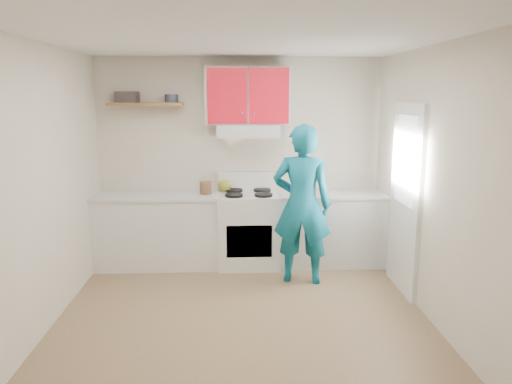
{
  "coord_description": "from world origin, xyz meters",
  "views": [
    {
      "loc": [
        -0.06,
        -4.34,
        2.14
      ],
      "look_at": [
        0.15,
        0.55,
        1.15
      ],
      "focal_mm": 34.01,
      "sensor_mm": 36.0,
      "label": 1
    }
  ],
  "objects_px": {
    "stove": "(249,229)",
    "tin": "(172,98)",
    "person": "(302,205)",
    "crock": "(206,189)",
    "kettle": "(225,186)"
  },
  "relations": [
    {
      "from": "stove",
      "to": "tin",
      "type": "bearing_deg",
      "value": 168.08
    },
    {
      "from": "person",
      "to": "tin",
      "type": "bearing_deg",
      "value": -15.55
    },
    {
      "from": "crock",
      "to": "person",
      "type": "xyz_separation_m",
      "value": [
        1.12,
        -0.6,
        -0.08
      ]
    },
    {
      "from": "tin",
      "to": "crock",
      "type": "distance_m",
      "value": 1.19
    },
    {
      "from": "stove",
      "to": "tin",
      "type": "height_order",
      "value": "tin"
    },
    {
      "from": "stove",
      "to": "crock",
      "type": "xyz_separation_m",
      "value": [
        -0.53,
        0.01,
        0.53
      ]
    },
    {
      "from": "tin",
      "to": "stove",
      "type": "bearing_deg",
      "value": -11.92
    },
    {
      "from": "tin",
      "to": "crock",
      "type": "relative_size",
      "value": 0.95
    },
    {
      "from": "tin",
      "to": "person",
      "type": "relative_size",
      "value": 0.09
    },
    {
      "from": "tin",
      "to": "person",
      "type": "bearing_deg",
      "value": -27.34
    },
    {
      "from": "tin",
      "to": "person",
      "type": "height_order",
      "value": "tin"
    },
    {
      "from": "person",
      "to": "stove",
      "type": "bearing_deg",
      "value": -33.29
    },
    {
      "from": "stove",
      "to": "kettle",
      "type": "xyz_separation_m",
      "value": [
        -0.3,
        0.17,
        0.53
      ]
    },
    {
      "from": "tin",
      "to": "kettle",
      "type": "distance_m",
      "value": 1.27
    },
    {
      "from": "crock",
      "to": "person",
      "type": "height_order",
      "value": "person"
    }
  ]
}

